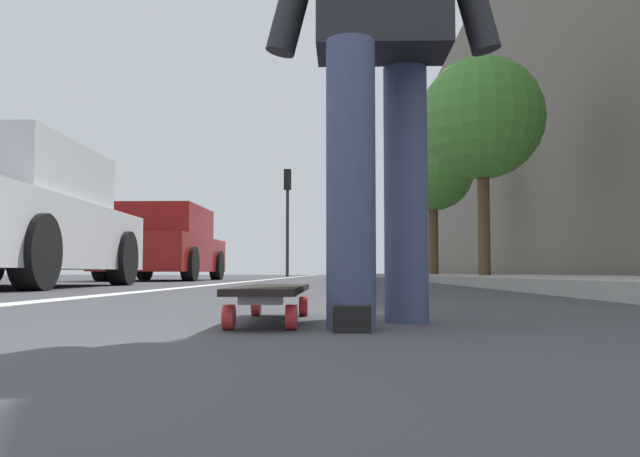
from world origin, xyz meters
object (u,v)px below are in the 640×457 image
Objects in this scene: parked_car_near at (5,219)px; skater_person at (381,17)px; skateboard at (272,293)px; traffic_light at (288,202)px; street_tree_mid at (482,119)px; parked_car_mid at (165,245)px; street_tree_far at (433,170)px.

skater_person is at bearing -143.49° from parked_car_near.
traffic_light is at bearing 4.39° from skateboard.
street_tree_mid is (10.48, -2.54, 2.10)m from skater_person.
parked_car_mid is 6.71m from street_tree_mid.
skateboard is 0.92m from skater_person.
street_tree_mid is 0.98× the size of street_tree_far.
street_tree_mid is at bearing -98.98° from parked_car_mid.
street_tree_far is (6.72, 0.00, 0.05)m from street_tree_mid.
parked_car_near is 0.99× the size of traffic_light.
street_tree_mid is 6.72m from street_tree_far.
traffic_light is (23.76, 1.82, 2.80)m from skateboard.
parked_car_mid is at bearing 16.39° from skateboard.
parked_car_near is 19.15m from traffic_light.
parked_car_near is 13.95m from street_tree_far.
parked_car_mid is at bearing 81.02° from street_tree_mid.
parked_car_mid is at bearing 0.16° from parked_car_near.
skater_person is 6.15m from parked_car_near.
street_tree_far is at bearing 0.00° from street_tree_mid.
street_tree_mid is at bearing -48.17° from parked_car_near.
parked_car_mid is at bearing 132.74° from street_tree_far.
skateboard is 5.86m from parked_car_near.
skater_person is 0.39× the size of traffic_light.
parked_car_near is (4.79, 3.31, 0.63)m from skateboard.
street_tree_mid reaches higher than parked_car_mid.
skateboard is at bearing 164.40° from street_tree_mid.
parked_car_mid is 0.96× the size of street_tree_far.
street_tree_mid is at bearing -180.00° from street_tree_far.
skater_person is 12.04m from parked_car_mid.
skater_person is at bearing -174.82° from traffic_light.
skateboard is 23.99m from traffic_light.
parked_car_mid is 0.99× the size of traffic_light.
skater_person is 24.09m from traffic_light.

